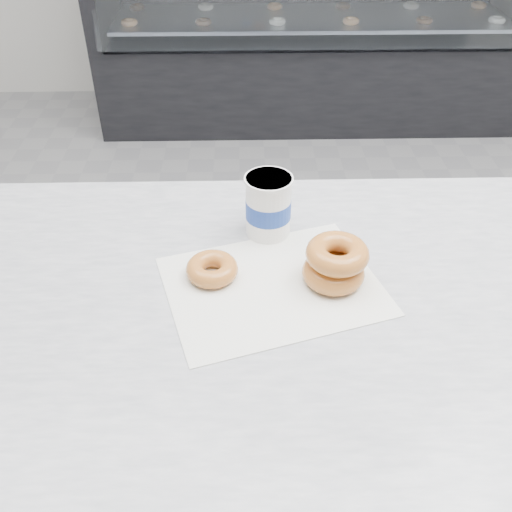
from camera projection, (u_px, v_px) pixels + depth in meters
The scene contains 7 objects.
ground at pixel (362, 375), 1.93m from camera, with size 5.00×5.00×0.00m, color gray.
counter at pixel (436, 459), 1.18m from camera, with size 3.06×0.76×0.90m.
display_case at pixel (310, 33), 3.30m from camera, with size 2.40×0.74×1.25m.
wax_paper at pixel (273, 286), 0.93m from camera, with size 0.34×0.26×0.00m, color silver.
donut_single at pixel (212, 269), 0.94m from camera, with size 0.09×0.09×0.03m, color #D07439.
donut_stack at pixel (335, 263), 0.92m from camera, with size 0.14×0.14×0.07m.
coffee_cup at pixel (268, 205), 1.01m from camera, with size 0.10×0.10×0.12m.
Camera 1 is at (-0.39, -1.26, 1.52)m, focal length 40.00 mm.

